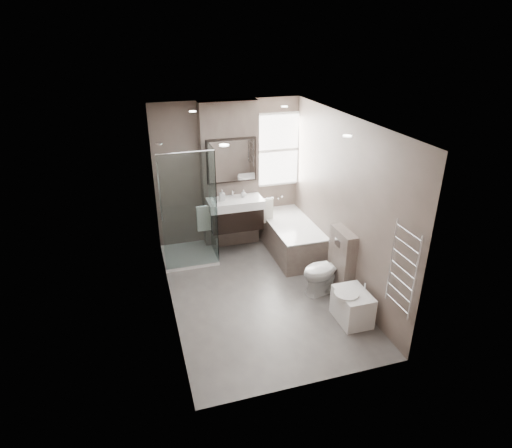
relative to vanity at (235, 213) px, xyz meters
name	(u,v)px	position (x,y,z in m)	size (l,w,h in m)	color
room	(260,215)	(0.00, -1.43, 0.56)	(2.70, 3.90, 2.70)	#585451
vanity_pier	(230,176)	(0.00, 0.35, 0.56)	(1.00, 0.25, 2.60)	#65574F
vanity	(235,213)	(0.00, 0.00, 0.00)	(0.95, 0.47, 0.66)	black
mirror_cabinet	(232,161)	(0.00, 0.19, 0.89)	(0.86, 0.08, 0.76)	black
towel_left	(204,218)	(-0.56, -0.02, -0.02)	(0.24, 0.06, 0.44)	silver
towel_right	(266,211)	(0.56, -0.02, -0.02)	(0.24, 0.06, 0.44)	silver
shower_enclosure	(194,233)	(-0.75, -0.08, -0.25)	(0.90, 0.90, 2.00)	white
bathtub	(291,236)	(0.92, -0.33, -0.43)	(0.75, 1.60, 0.57)	#65574F
window	(277,150)	(0.90, 0.45, 0.93)	(0.98, 0.06, 1.33)	white
toilet	(326,270)	(0.97, -1.65, -0.37)	(0.42, 0.73, 0.74)	white
cistern_box	(342,261)	(1.21, -1.68, -0.24)	(0.19, 0.55, 1.00)	#65574F
bidet	(352,306)	(1.01, -2.41, -0.51)	(0.48, 0.56, 0.57)	white
towel_radiator	(403,269)	(1.25, -3.03, 0.38)	(0.03, 0.49, 1.10)	silver
soap_bottle_a	(222,195)	(-0.22, 0.02, 0.36)	(0.09, 0.09, 0.19)	white
soap_bottle_b	(244,193)	(0.17, 0.07, 0.32)	(0.10, 0.10, 0.13)	white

